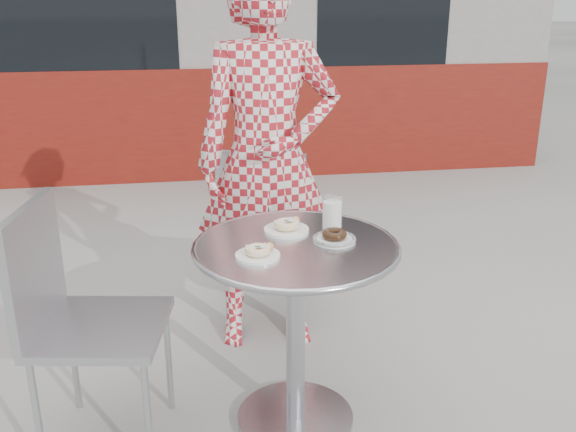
{
  "coord_description": "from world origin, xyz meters",
  "views": [
    {
      "loc": [
        -0.36,
        -2.09,
        1.66
      ],
      "look_at": [
        0.0,
        0.16,
        0.85
      ],
      "focal_mm": 40.0,
      "sensor_mm": 36.0,
      "label": 1
    }
  ],
  "objects": [
    {
      "name": "storefront",
      "position": [
        -0.0,
        5.56,
        1.49
      ],
      "size": [
        6.02,
        4.55,
        3.0
      ],
      "color": "gray",
      "rests_on": "ground"
    },
    {
      "name": "milk_cup",
      "position": [
        0.18,
        0.2,
        0.83
      ],
      "size": [
        0.08,
        0.08,
        0.13
      ],
      "rotation": [
        0.0,
        0.0,
        0.27
      ],
      "color": "white",
      "rests_on": "bistro_table"
    },
    {
      "name": "plate_far",
      "position": [
        0.0,
        0.19,
        0.79
      ],
      "size": [
        0.17,
        0.17,
        0.05
      ],
      "rotation": [
        0.0,
        0.0,
        0.41
      ],
      "color": "white",
      "rests_on": "bistro_table"
    },
    {
      "name": "bistro_table",
      "position": [
        0.01,
        0.05,
        0.59
      ],
      "size": [
        0.77,
        0.77,
        0.78
      ],
      "rotation": [
        0.0,
        0.0,
        0.14
      ],
      "color": "silver",
      "rests_on": "ground"
    },
    {
      "name": "seated_person",
      "position": [
        -0.0,
        0.75,
        0.91
      ],
      "size": [
        0.68,
        0.47,
        1.81
      ],
      "primitive_type": "imported",
      "rotation": [
        0.0,
        0.0,
        -0.05
      ],
      "color": "#A31922",
      "rests_on": "ground"
    },
    {
      "name": "plate_near",
      "position": [
        -0.14,
        -0.04,
        0.79
      ],
      "size": [
        0.16,
        0.16,
        0.04
      ],
      "rotation": [
        0.0,
        0.0,
        0.16
      ],
      "color": "white",
      "rests_on": "bistro_table"
    },
    {
      "name": "chair_left",
      "position": [
        -0.72,
        0.06,
        0.29
      ],
      "size": [
        0.53,
        0.52,
        0.96
      ],
      "rotation": [
        0.0,
        0.0,
        1.41
      ],
      "color": "#A6A9AE",
      "rests_on": "ground"
    },
    {
      "name": "plate_checker",
      "position": [
        0.16,
        0.06,
        0.79
      ],
      "size": [
        0.16,
        0.16,
        0.04
      ],
      "rotation": [
        0.0,
        0.0,
        -0.2
      ],
      "color": "white",
      "rests_on": "bistro_table"
    },
    {
      "name": "chair_far",
      "position": [
        0.04,
        1.02,
        0.29
      ],
      "size": [
        0.57,
        0.57,
        0.93
      ],
      "rotation": [
        0.0,
        0.0,
        2.79
      ],
      "color": "#A6A9AE",
      "rests_on": "ground"
    },
    {
      "name": "ground",
      "position": [
        0.0,
        0.0,
        0.0
      ],
      "size": [
        60.0,
        60.0,
        0.0
      ],
      "primitive_type": "plane",
      "color": "#A09D98",
      "rests_on": "ground"
    }
  ]
}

